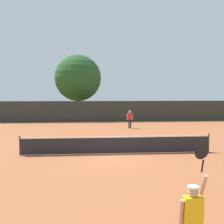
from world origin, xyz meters
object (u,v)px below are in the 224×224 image
object	(u,v)px
player_receiving	(130,118)
tennis_ball	(90,158)
large_tree	(78,78)
parked_car_near	(42,111)
player_serving	(193,212)

from	to	relation	value
player_receiving	tennis_ball	xyz separation A→B (m)	(-3.76, -11.49, -0.96)
tennis_ball	large_tree	bearing A→B (deg)	93.79
tennis_ball	parked_car_near	xyz separation A→B (m)	(-6.42, 24.15, 0.74)
player_receiving	parked_car_near	distance (m)	16.24
tennis_ball	parked_car_near	bearing A→B (deg)	104.89
tennis_ball	parked_car_near	distance (m)	25.00
player_serving	player_receiving	xyz separation A→B (m)	(1.72, 20.43, -0.05)
player_receiving	parked_car_near	size ratio (longest dim) A/B	0.39
player_serving	parked_car_near	world-z (taller)	player_serving
player_serving	large_tree	distance (m)	30.90
tennis_ball	large_tree	xyz separation A→B (m)	(-1.42, 21.50, 5.07)
player_serving	tennis_ball	distance (m)	9.22
player_receiving	large_tree	distance (m)	12.00
player_serving	player_receiving	distance (m)	20.50
tennis_ball	large_tree	size ratio (longest dim) A/B	0.01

